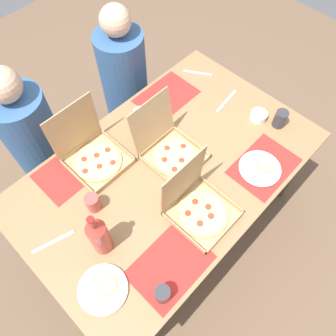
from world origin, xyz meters
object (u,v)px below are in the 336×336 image
Objects in this scene: soda_bottle at (99,236)px; cup_spare at (140,116)px; cup_dark at (163,294)px; cup_clear_right at (93,203)px; plate_near_right at (104,289)px; pizza_box_corner_left at (93,154)px; diner_right_seat at (126,89)px; plate_middle at (260,168)px; condiment_bowl at (259,116)px; pizza_box_center at (170,150)px; pizza_box_edge_far at (198,206)px; diner_left_seat at (41,149)px; cup_red at (280,119)px.

cup_spare is (0.63, 0.41, -0.08)m from soda_bottle.
cup_dark is 0.90× the size of cup_clear_right.
plate_near_right is 2.16× the size of cup_spare.
pizza_box_corner_left is 1.48× the size of plate_near_right.
cup_spare is 0.58m from diner_right_seat.
plate_middle is at bearing 5.05° from cup_dark.
plate_middle is 2.20× the size of cup_spare.
pizza_box_corner_left is at bearing 150.97° from condiment_bowl.
pizza_box_center is at bearing -6.37° from cup_clear_right.
plate_near_right is at bearing -176.28° from condiment_bowl.
plate_middle is at bearing -11.39° from pizza_box_edge_far.
diner_left_seat is at bearing 137.66° from cup_spare.
pizza_box_corner_left is at bearing 71.99° from cup_dark.
cup_clear_right is 0.58m from cup_spare.
diner_left_seat is at bearing 105.39° from pizza_box_edge_far.
diner_right_seat is (0.25, 0.44, -0.28)m from cup_spare.
cup_dark is 1.24m from diner_left_seat.
soda_bottle is at bearing 94.77° from cup_dark.
pizza_box_corner_left is 3.28× the size of cup_clear_right.
diner_right_seat reaches higher than pizza_box_center.
cup_dark is (-0.25, -0.76, -0.01)m from pizza_box_corner_left.
cup_clear_right is (-0.18, -0.22, -0.00)m from pizza_box_corner_left.
diner_right_seat is (0.85, 1.21, -0.27)m from cup_dark.
pizza_box_edge_far is 1.00× the size of soda_bottle.
plate_near_right is 2.21× the size of cup_clear_right.
diner_left_seat reaches higher than diner_right_seat.
cup_red is at bearing -33.28° from pizza_box_corner_left.
cup_clear_right is (-0.34, 0.38, 0.00)m from pizza_box_edge_far.
cup_red is (1.17, -0.18, -0.08)m from soda_bottle.
pizza_box_corner_left is 0.35m from cup_spare.
diner_right_seat is at bearing 44.08° from soda_bottle.
cup_dark is at bearing -96.96° from cup_clear_right.
pizza_box_corner_left is 0.54m from diner_left_seat.
cup_spare is at bearing -42.34° from diner_left_seat.
pizza_box_center is at bearing 41.31° from cup_dark.
pizza_box_center is 1.47× the size of plate_middle.
pizza_box_center is at bearing 12.57° from soda_bottle.
condiment_bowl is at bearing -74.82° from diner_right_seat.
cup_clear_right is at bearing 148.17° from plate_middle.
plate_middle is 0.19× the size of diner_left_seat.
pizza_box_corner_left is 0.90m from plate_middle.
cup_spare is at bearing 132.29° from cup_red.
cup_spare is 0.71m from diner_left_seat.
pizza_box_edge_far reaches higher than cup_red.
pizza_box_edge_far is at bearing 168.61° from plate_middle.
pizza_box_edge_far is 0.42m from plate_middle.
soda_bottle is 3.33× the size of condiment_bowl.
cup_dark is 0.08× the size of diner_left_seat.
pizza_box_edge_far is 1.12m from diner_left_seat.
diner_right_seat is (1.01, 1.00, -0.24)m from plate_near_right.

